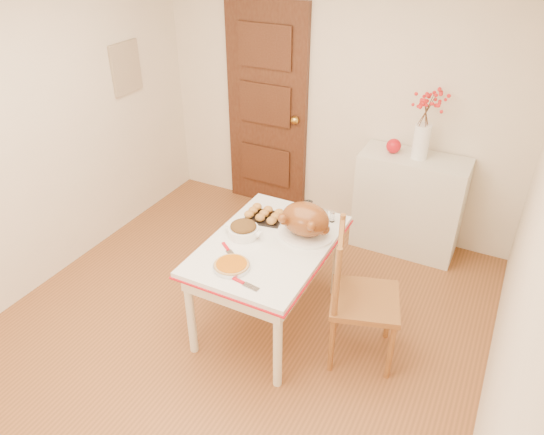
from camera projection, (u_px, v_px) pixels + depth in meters
The scene contains 19 objects.
floor at pixel (229, 338), 3.80m from camera, with size 3.50×4.00×0.00m, color brown.
wall_back at pixel (336, 98), 4.66m from camera, with size 3.50×0.00×2.50m, color beige.
wall_left at pixel (21, 140), 3.82m from camera, with size 0.00×4.00×2.50m, color beige.
wall_right at pixel (527, 270), 2.47m from camera, with size 0.00×4.00×2.50m, color beige.
door_back at pixel (267, 110), 5.03m from camera, with size 0.85×0.06×2.06m, color #37180D.
photo_board at pixel (126, 68), 4.59m from camera, with size 0.03×0.35×0.45m, color tan.
sideboard at pixel (408, 204), 4.59m from camera, with size 0.92×0.41×0.92m, color beige.
kitchen_table at pixel (269, 283), 3.78m from camera, with size 0.83×1.21×0.73m, color silver, non-canonical shape.
chair_oak at pixel (365, 297), 3.42m from camera, with size 0.45×0.45×1.03m, color brown, non-canonical shape.
berry_vase at pixel (424, 124), 4.17m from camera, with size 0.32×0.32×0.61m, color white, non-canonical shape.
apple at pixel (394, 146), 4.39m from camera, with size 0.13×0.13×0.13m, color red.
turkey_platter at pixel (305, 221), 3.59m from camera, with size 0.41×0.33×0.26m, color brown, non-canonical shape.
pumpkin_pie at pixel (232, 265), 3.33m from camera, with size 0.24×0.24×0.05m, color #AD5407.
stuffing_dish at pixel (243, 229), 3.64m from camera, with size 0.28×0.22×0.11m, color #4F2F11, non-canonical shape.
rolls_tray at pixel (264, 214), 3.85m from camera, with size 0.27×0.21×0.07m, color #A35F2F, non-canonical shape.
pie_server at pixel (245, 283), 3.20m from camera, with size 0.22×0.06×0.01m, color silver, non-canonical shape.
carving_knife at pixel (230, 253), 3.48m from camera, with size 0.27×0.06×0.01m, color silver, non-canonical shape.
drinking_glass at pixel (308, 208), 3.89m from camera, with size 0.07×0.07×0.11m, color white.
shaker_pair at pixel (329, 216), 3.82m from camera, with size 0.09×0.04×0.09m, color white, non-canonical shape.
Camera 1 is at (1.55, -2.31, 2.76)m, focal length 33.72 mm.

